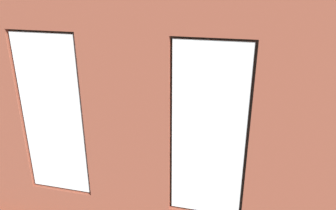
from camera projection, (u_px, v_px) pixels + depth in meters
ground_plane at (176, 148)px, 7.11m from camera, size 6.23×6.29×0.10m
brick_wall_with_windows at (128, 130)px, 3.98m from camera, size 5.63×0.30×3.43m
white_wall_right at (47, 64)px, 6.91m from camera, size 0.10×5.29×3.43m
couch_by_window at (129, 189)px, 5.13m from camera, size 1.83×0.87×0.80m
couch_left at (283, 165)px, 5.79m from camera, size 0.96×2.04×0.80m
coffee_table at (169, 120)px, 7.38m from camera, size 1.58×0.84×0.45m
cup_ceramic at (172, 119)px, 7.20m from camera, size 0.09×0.09×0.11m
candle_jar at (161, 114)px, 7.49m from camera, size 0.08×0.08×0.09m
table_plant_small at (147, 114)px, 7.32m from camera, size 0.12×0.12×0.19m
remote_silver at (169, 118)px, 7.36m from camera, size 0.14×0.17×0.02m
remote_black at (189, 117)px, 7.39m from camera, size 0.17×0.07×0.02m
media_console at (72, 126)px, 7.53m from camera, size 1.23×0.42×0.45m
tv_flatscreen at (69, 100)px, 7.30m from camera, size 1.21×0.20×0.82m
papasan_chair at (199, 97)px, 8.69m from camera, size 1.06×1.06×0.68m
potted_plant_foreground_right at (118, 86)px, 9.27m from camera, size 0.73×0.69×1.18m
potted_plant_near_tv at (67, 131)px, 6.28m from camera, size 0.87×0.91×1.37m
potted_plant_beside_window_right at (46, 173)px, 5.29m from camera, size 1.00×0.95×1.27m
potted_plant_by_left_couch at (259, 127)px, 7.18m from camera, size 0.29×0.29×0.53m
potted_plant_between_couches at (218, 187)px, 4.78m from camera, size 1.03×1.02×1.27m
potted_plant_corner_far_left at (308, 191)px, 4.29m from camera, size 0.79×0.82×1.23m
potted_plant_mid_room_small at (216, 113)px, 7.67m from camera, size 0.34×0.34×0.66m
potted_plant_corner_near_left at (282, 96)px, 8.30m from camera, size 0.78×0.89×1.23m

